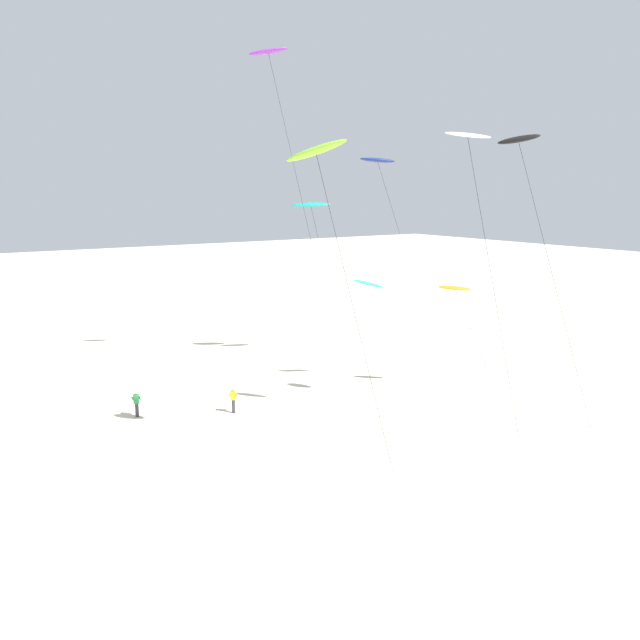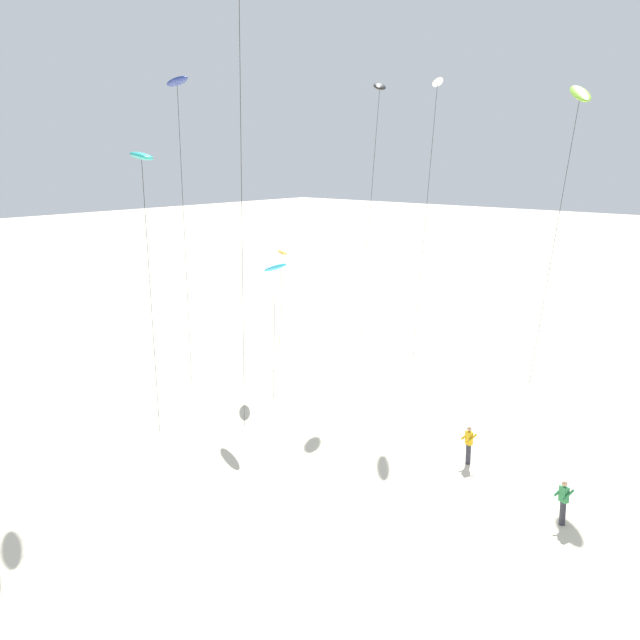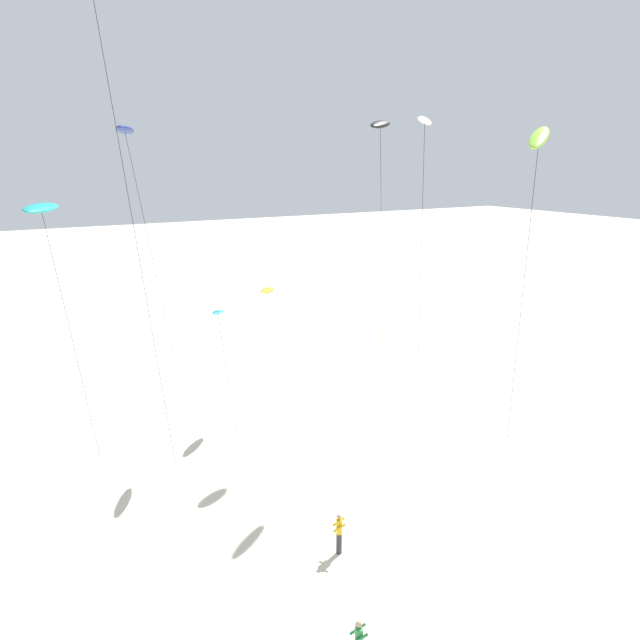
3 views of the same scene
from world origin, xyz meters
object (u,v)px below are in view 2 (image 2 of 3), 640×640
object	(u,v)px
kite_lime	(580,96)
kite_flyer_nearest	(563,501)
kite_cyan	(275,269)
kite_teal	(141,158)
kite_navy	(177,84)
kite_flyer_middle	(469,444)
kite_black	(379,89)
kite_orange	(282,254)
kite_white	(437,88)

from	to	relation	value
kite_lime	kite_flyer_nearest	world-z (taller)	kite_lime
kite_cyan	kite_teal	bearing A→B (deg)	179.74
kite_cyan	kite_lime	xyz separation A→B (m)	(9.81, -10.79, 8.24)
kite_navy	kite_flyer_nearest	xyz separation A→B (m)	(0.75, -19.45, -15.16)
kite_lime	kite_flyer_middle	size ratio (longest dim) A/B	9.79
kite_cyan	kite_flyer_middle	size ratio (longest dim) A/B	4.72
kite_cyan	kite_black	distance (m)	14.44
kite_orange	kite_cyan	bearing A→B (deg)	-140.16
kite_teal	kite_flyer_middle	bearing A→B (deg)	-53.96
kite_teal	kite_white	world-z (taller)	kite_white
kite_orange	kite_flyer_nearest	world-z (taller)	kite_orange
kite_cyan	kite_orange	size ratio (longest dim) A/B	1.04
kite_flyer_nearest	kite_navy	bearing A→B (deg)	92.20
kite_orange	kite_flyer_middle	distance (m)	16.73
kite_black	kite_flyer_nearest	size ratio (longest dim) A/B	10.25
kite_orange	kite_teal	world-z (taller)	kite_teal
kite_lime	kite_navy	bearing A→B (deg)	132.90
kite_cyan	kite_black	size ratio (longest dim) A/B	0.46
kite_navy	kite_flyer_middle	distance (m)	20.97
kite_lime	kite_orange	bearing A→B (deg)	109.36
kite_flyer_middle	kite_cyan	bearing A→B (deg)	91.53
kite_black	kite_flyer_nearest	distance (m)	27.47
kite_white	kite_black	xyz separation A→B (m)	(0.01, 3.96, 0.10)
kite_black	kite_flyer_middle	distance (m)	22.88
kite_orange	kite_lime	world-z (taller)	kite_lime
kite_cyan	kite_orange	xyz separation A→B (m)	(4.65, 3.88, -0.08)
kite_flyer_nearest	kite_flyer_middle	xyz separation A→B (m)	(2.68, 5.36, 0.00)
kite_orange	kite_black	distance (m)	11.39
kite_lime	kite_flyer_middle	world-z (taller)	kite_lime
kite_teal	kite_flyer_middle	world-z (taller)	kite_teal
kite_black	kite_lime	distance (m)	12.75
kite_orange	kite_black	world-z (taller)	kite_black
kite_lime	kite_flyer_middle	distance (m)	17.52
kite_navy	kite_cyan	bearing A→B (deg)	-45.00
kite_cyan	kite_orange	distance (m)	6.06
kite_navy	kite_teal	size ratio (longest dim) A/B	1.25
kite_teal	kite_lime	size ratio (longest dim) A/B	0.80
kite_cyan	kite_teal	xyz separation A→B (m)	(-7.70, 0.04, 5.42)
kite_teal	kite_flyer_nearest	xyz separation A→B (m)	(5.31, -16.34, -11.90)
kite_cyan	kite_flyer_nearest	xyz separation A→B (m)	(-2.39, -16.31, -6.48)
kite_teal	kite_flyer_nearest	world-z (taller)	kite_teal
kite_navy	kite_white	distance (m)	15.06
kite_lime	kite_flyer_middle	xyz separation A→B (m)	(-9.52, -0.15, -14.71)
kite_navy	kite_black	world-z (taller)	kite_black
kite_black	kite_cyan	bearing A→B (deg)	-170.34
kite_lime	kite_flyer_nearest	bearing A→B (deg)	-155.67
kite_flyer_middle	kite_black	bearing A→B (deg)	50.14
kite_cyan	kite_orange	bearing A→B (deg)	39.84
kite_white	kite_flyer_nearest	distance (m)	24.95
kite_teal	kite_flyer_nearest	bearing A→B (deg)	-72.01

